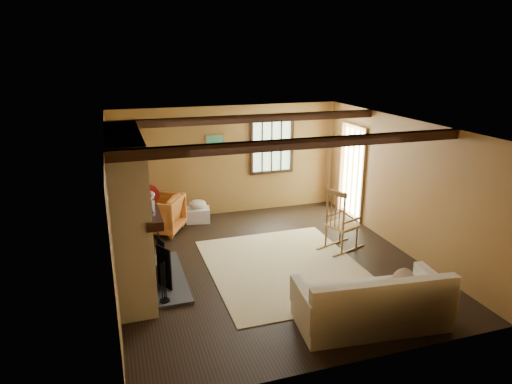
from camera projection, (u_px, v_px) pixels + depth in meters
name	position (u px, v px, depth m)	size (l,w,h in m)	color
ground	(270.00, 264.00, 7.85)	(5.50, 5.50, 0.00)	black
room_envelope	(278.00, 167.00, 7.66)	(5.02, 5.52, 2.44)	olive
fireplace	(131.00, 218.00, 6.87)	(1.02, 2.30, 2.40)	#A2553E
rug	(285.00, 267.00, 7.73)	(2.50, 3.00, 0.01)	beige
rocking_chair	(340.00, 224.00, 8.31)	(0.94, 0.71, 1.16)	tan
sofa	(373.00, 306.00, 6.03)	(2.07, 1.08, 0.81)	silver
firewood_pile	(146.00, 219.00, 9.64)	(0.60, 0.11, 0.22)	brown
laundry_basket	(198.00, 215.00, 9.75)	(0.50, 0.38, 0.30)	white
basket_pillow	(198.00, 204.00, 9.68)	(0.37, 0.30, 0.19)	silver
armchair	(160.00, 214.00, 9.14)	(0.81, 0.83, 0.76)	#BF6026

